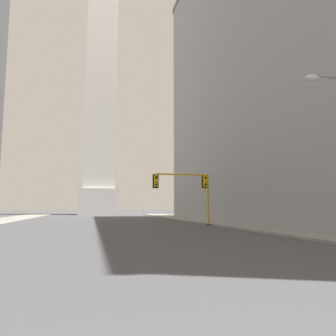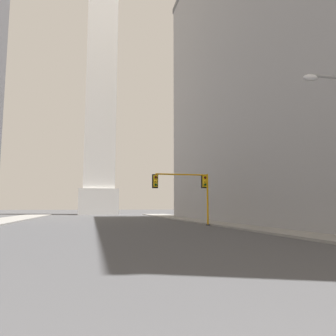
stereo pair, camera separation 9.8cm
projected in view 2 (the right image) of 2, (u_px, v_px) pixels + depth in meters
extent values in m
cube|color=gray|center=(244.00, 225.00, 29.77)|extent=(5.00, 90.67, 0.15)
cube|color=#9E9EA0|center=(330.00, 51.00, 35.80)|extent=(22.40, 51.73, 37.35)
cube|color=silver|center=(98.00, 202.00, 74.15)|extent=(8.59, 8.59, 5.71)
cube|color=white|center=(102.00, 70.00, 77.81)|extent=(6.88, 6.88, 56.57)
cylinder|color=orange|center=(208.00, 199.00, 31.39)|extent=(0.18, 0.18, 4.91)
cylinder|color=#262626|center=(208.00, 225.00, 31.11)|extent=(0.40, 0.40, 0.10)
cube|color=#E5B20F|center=(204.00, 181.00, 31.54)|extent=(0.35, 0.35, 1.10)
cube|color=black|center=(204.00, 181.00, 31.71)|extent=(0.58, 0.04, 1.32)
sphere|color=#410907|center=(205.00, 178.00, 31.39)|extent=(0.22, 0.22, 0.22)
sphere|color=yellow|center=(205.00, 181.00, 31.35)|extent=(0.22, 0.22, 0.22)
sphere|color=#073410|center=(205.00, 185.00, 31.31)|extent=(0.22, 0.22, 0.22)
cylinder|color=orange|center=(182.00, 175.00, 31.10)|extent=(5.11, 0.14, 0.14)
sphere|color=orange|center=(207.00, 175.00, 31.67)|extent=(0.18, 0.18, 0.18)
cube|color=#E5B20F|center=(155.00, 181.00, 30.44)|extent=(0.35, 0.35, 1.10)
cube|color=black|center=(155.00, 181.00, 30.62)|extent=(0.58, 0.04, 1.32)
sphere|color=#410907|center=(156.00, 177.00, 30.30)|extent=(0.22, 0.22, 0.22)
sphere|color=yellow|center=(156.00, 181.00, 30.26)|extent=(0.22, 0.22, 0.22)
sphere|color=#073410|center=(156.00, 185.00, 30.22)|extent=(0.22, 0.22, 0.22)
cylinder|color=gray|center=(332.00, 77.00, 13.83)|extent=(2.14, 0.12, 0.12)
ellipsoid|color=silver|center=(310.00, 78.00, 13.58)|extent=(0.64, 0.36, 0.26)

